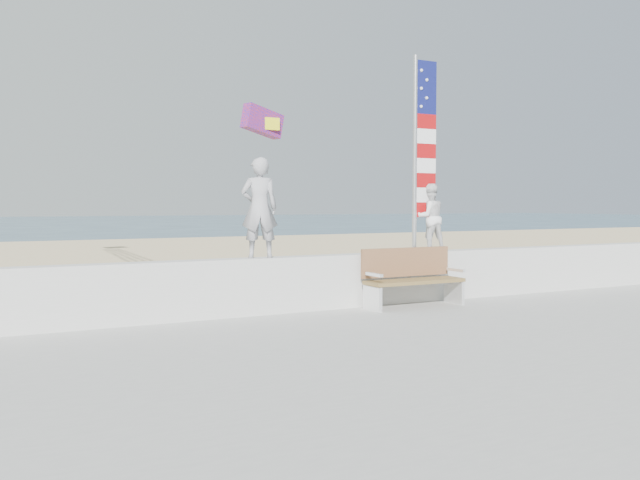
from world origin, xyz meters
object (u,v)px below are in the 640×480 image
(adult, at_px, (259,208))
(child, at_px, (429,217))
(bench, at_px, (412,277))
(flag, at_px, (421,145))

(adult, relative_size, child, 1.30)
(bench, height_order, flag, flag)
(adult, bearing_deg, child, -161.80)
(child, bearing_deg, bench, 40.94)
(child, height_order, flag, flag)
(adult, relative_size, flag, 0.46)
(bench, bearing_deg, adult, 170.20)
(child, bearing_deg, adult, 8.35)
(adult, xyz_separation_m, child, (3.34, 0.00, -0.18))
(bench, xyz_separation_m, flag, (0.50, 0.45, 2.30))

